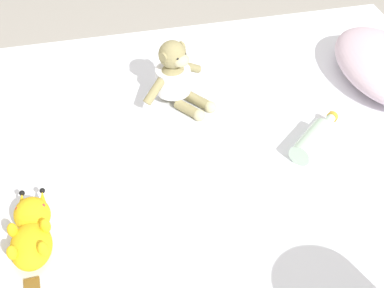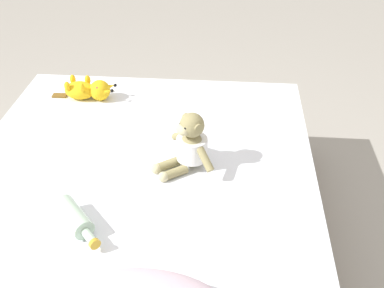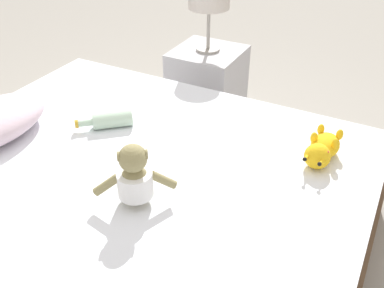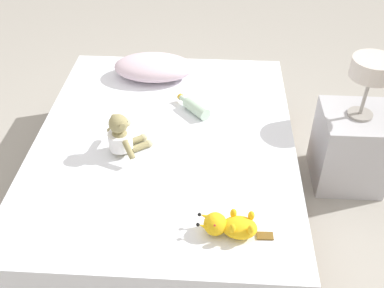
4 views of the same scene
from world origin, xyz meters
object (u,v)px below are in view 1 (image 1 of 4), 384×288
object	(u,v)px
pillow	(384,66)
glass_bottle	(313,140)
plush_yellow_creature	(32,232)
plush_monkey	(175,78)
bed	(224,176)

from	to	relation	value
pillow	glass_bottle	size ratio (longest dim) A/B	2.28
plush_yellow_creature	glass_bottle	size ratio (longest dim) A/B	1.48
plush_monkey	plush_yellow_creature	size ratio (longest dim) A/B	0.78
plush_yellow_creature	plush_monkey	bearing A→B (deg)	136.87
plush_monkey	plush_yellow_creature	bearing A→B (deg)	-43.13
bed	plush_yellow_creature	xyz separation A→B (m)	(0.34, -0.64, 0.27)
bed	glass_bottle	bearing A→B (deg)	57.65
pillow	plush_monkey	bearing A→B (deg)	-94.73
bed	plush_monkey	bearing A→B (deg)	-146.54
bed	plush_monkey	distance (m)	0.40
bed	plush_monkey	size ratio (longest dim) A/B	7.15
bed	pillow	xyz separation A→B (m)	(-0.14, 0.63, 0.29)
plush_yellow_creature	bed	bearing A→B (deg)	118.17
pillow	plush_yellow_creature	xyz separation A→B (m)	(0.48, -1.27, -0.02)
bed	plush_monkey	xyz separation A→B (m)	(-0.20, -0.13, 0.32)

